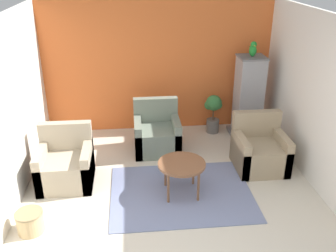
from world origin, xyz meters
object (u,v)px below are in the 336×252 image
(parrot, at_px, (253,49))
(wicker_basket, at_px, (30,221))
(birdcage, at_px, (248,98))
(armchair_middle, at_px, (157,134))
(coffee_table, at_px, (182,166))
(armchair_right, at_px, (260,151))
(potted_plant, at_px, (213,110))
(armchair_left, at_px, (66,165))

(parrot, relative_size, wicker_basket, 0.80)
(birdcage, bearing_deg, armchair_middle, -165.76)
(coffee_table, relative_size, armchair_middle, 0.78)
(armchair_middle, bearing_deg, armchair_right, -26.08)
(coffee_table, height_order, potted_plant, potted_plant)
(armchair_left, bearing_deg, parrot, 23.26)
(birdcage, distance_m, wicker_basket, 4.28)
(coffee_table, xyz_separation_m, armchair_left, (-1.68, 0.47, -0.17))
(armchair_middle, relative_size, wicker_basket, 2.54)
(armchair_left, distance_m, parrot, 3.70)
(coffee_table, distance_m, parrot, 2.64)
(armchair_right, relative_size, potted_plant, 1.15)
(coffee_table, bearing_deg, parrot, 50.90)
(armchair_right, distance_m, armchair_middle, 1.77)
(coffee_table, height_order, wicker_basket, coffee_table)
(armchair_left, relative_size, armchair_right, 1.00)
(armchair_right, bearing_deg, parrot, 83.30)
(potted_plant, relative_size, wicker_basket, 2.20)
(potted_plant, bearing_deg, coffee_table, -113.79)
(birdcage, bearing_deg, wicker_basket, -144.70)
(armchair_right, distance_m, potted_plant, 1.47)
(armchair_middle, height_order, parrot, parrot)
(armchair_right, distance_m, wicker_basket, 3.54)
(armchair_left, relative_size, armchair_middle, 1.00)
(armchair_middle, bearing_deg, coffee_table, -79.94)
(potted_plant, distance_m, wicker_basket, 3.88)
(coffee_table, distance_m, armchair_left, 1.75)
(armchair_left, xyz_separation_m, armchair_right, (3.02, 0.14, 0.00))
(armchair_right, bearing_deg, potted_plant, 108.56)
(coffee_table, relative_size, armchair_right, 0.78)
(armchair_left, distance_m, potted_plant, 2.98)
(armchair_left, xyz_separation_m, birdcage, (3.16, 1.36, 0.45))
(birdcage, bearing_deg, potted_plant, 164.70)
(armchair_left, xyz_separation_m, parrot, (3.16, 1.36, 1.36))
(armchair_right, xyz_separation_m, parrot, (0.14, 1.22, 1.36))
(armchair_middle, height_order, birdcage, birdcage)
(birdcage, bearing_deg, armchair_right, -96.71)
(armchair_middle, bearing_deg, wicker_basket, -130.66)
(birdcage, relative_size, wicker_basket, 4.45)
(parrot, distance_m, wicker_basket, 4.49)
(coffee_table, bearing_deg, armchair_left, 164.37)
(armchair_left, height_order, birdcage, birdcage)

